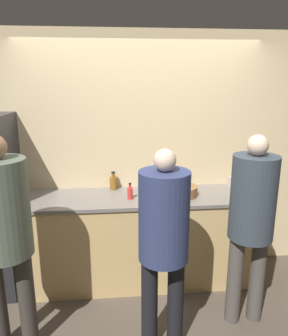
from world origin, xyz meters
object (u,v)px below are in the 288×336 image
(person_right, at_px, (252,214))
(utensil_crock, at_px, (233,181))
(bottle_amber, at_px, (113,182))
(cup_blue, at_px, (151,185))
(fruit_bowl, at_px, (179,190))
(person_left, at_px, (3,225))
(bottle_red, at_px, (130,193))
(person_center, at_px, (164,233))

(person_right, distance_m, utensil_crock, 0.95)
(bottle_amber, bearing_deg, utensil_crock, -0.86)
(person_right, relative_size, cup_blue, 17.13)
(person_right, xyz_separation_m, fruit_bowl, (-0.47, 0.70, -0.01))
(person_left, distance_m, bottle_red, 1.24)
(person_right, bearing_deg, bottle_amber, 140.15)
(cup_blue, bearing_deg, person_left, -138.81)
(person_center, relative_size, bottle_red, 9.83)
(cup_blue, bearing_deg, utensil_crock, 0.47)
(person_right, relative_size, bottle_amber, 8.52)
(fruit_bowl, xyz_separation_m, bottle_red, (-0.51, -0.06, 0.01))
(person_right, xyz_separation_m, bottle_amber, (-1.14, 0.95, 0.01))
(fruit_bowl, bearing_deg, person_right, -55.92)
(person_right, bearing_deg, utensil_crock, 78.81)
(person_right, relative_size, fruit_bowl, 4.60)
(bottle_amber, xyz_separation_m, bottle_red, (0.16, -0.32, -0.01))
(person_center, relative_size, bottle_amber, 8.25)
(fruit_bowl, bearing_deg, person_left, -150.58)
(cup_blue, bearing_deg, bottle_amber, 176.13)
(bottle_amber, relative_size, bottle_red, 1.19)
(person_right, distance_m, bottle_red, 1.16)
(utensil_crock, bearing_deg, bottle_red, -165.59)
(person_center, distance_m, bottle_amber, 1.23)
(bottle_red, bearing_deg, person_right, -32.92)
(fruit_bowl, distance_m, utensil_crock, 0.70)
(person_left, xyz_separation_m, utensil_crock, (2.13, 1.07, -0.05))
(person_right, distance_m, cup_blue, 1.18)
(person_left, relative_size, cup_blue, 17.65)
(cup_blue, bearing_deg, person_right, -51.50)
(person_left, bearing_deg, bottle_amber, 53.41)
(person_right, distance_m, bottle_amber, 1.48)
(person_left, distance_m, fruit_bowl, 1.70)
(person_center, relative_size, person_right, 0.97)
(bottle_amber, height_order, cup_blue, bottle_amber)
(person_left, height_order, cup_blue, person_left)
(utensil_crock, relative_size, cup_blue, 2.44)
(person_center, relative_size, cup_blue, 16.59)
(fruit_bowl, height_order, utensil_crock, utensil_crock)
(bottle_red, bearing_deg, cup_blue, 50.16)
(fruit_bowl, xyz_separation_m, cup_blue, (-0.26, 0.23, -0.00))
(fruit_bowl, relative_size, bottle_red, 2.20)
(person_right, bearing_deg, person_left, -175.95)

